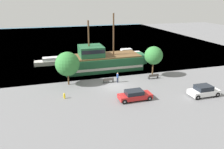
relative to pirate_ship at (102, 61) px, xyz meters
name	(u,v)px	position (x,y,z in m)	size (l,w,h in m)	color
ground_plane	(115,86)	(-0.18, -8.90, -1.74)	(160.00, 160.00, 0.00)	slate
water_surface	(76,39)	(-0.18, 35.10, -1.74)	(80.00, 80.00, 0.00)	#38667F
pirate_ship	(102,61)	(0.00, 0.00, 0.00)	(15.91, 5.77, 10.51)	#1E5633
moored_boat_dockside	(53,62)	(-9.03, 6.22, -1.16)	(7.56, 2.07, 1.52)	#B7B2A8
moored_boat_outer	(128,54)	(8.30, 7.91, -1.03)	(6.22, 1.89, 1.87)	silver
parked_car_curb_front	(204,91)	(10.65, -16.09, -0.95)	(4.20, 1.96, 1.59)	white
parked_car_curb_mid	(135,95)	(0.91, -14.53, -1.03)	(4.51, 1.83, 1.41)	#B21E1E
fire_hydrant	(64,96)	(-8.15, -11.32, -1.33)	(0.42, 0.25, 0.76)	yellow
bench_promenade_east	(109,80)	(-0.72, -7.32, -1.30)	(1.70, 0.45, 0.85)	#4C4742
bench_promenade_west	(153,76)	(7.16, -7.69, -1.29)	(1.82, 0.45, 0.85)	#4C4742
pedestrian_walking_near	(118,78)	(0.73, -7.57, -0.91)	(0.32, 0.32, 1.65)	#232838
tree_row_east	(67,64)	(-7.04, -6.25, 1.67)	(3.77, 3.77, 5.30)	brown
tree_row_mideast	(154,56)	(7.56, -6.48, 2.02)	(3.14, 3.14, 5.33)	brown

